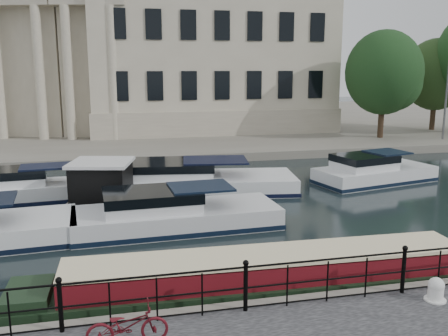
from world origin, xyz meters
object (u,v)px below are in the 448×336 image
Objects in this scene: mooring_bollard at (436,290)px; harbour_hut at (102,188)px; bicycle at (127,325)px; narrowboat at (269,283)px.

harbour_hut reaches higher than mooring_bollard.
bicycle is 2.83× the size of mooring_bollard.
narrowboat is at bearing -57.14° from bicycle.
narrowboat is 3.42× the size of harbour_hut.
mooring_bollard is at bearing -31.37° from narrowboat.
bicycle is at bearing -73.82° from harbour_hut.
harbour_hut is (-4.33, 9.37, 0.59)m from narrowboat.
narrowboat is at bearing 146.85° from mooring_bollard.
narrowboat is (-3.41, 2.23, -0.45)m from mooring_bollard.
harbour_hut is at bearing 123.70° from mooring_bollard.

